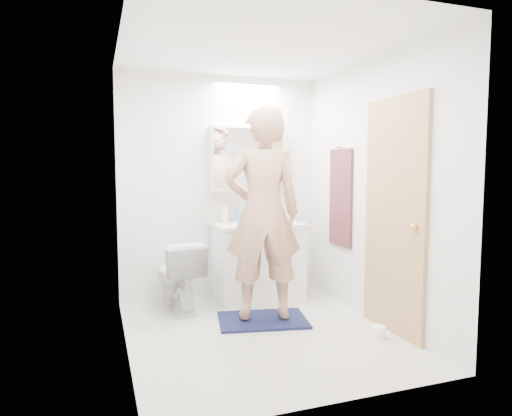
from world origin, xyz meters
name	(u,v)px	position (x,y,z in m)	size (l,w,h in m)	color
floor	(260,332)	(0.00, 0.00, 0.00)	(2.50, 2.50, 0.00)	silver
ceiling	(260,45)	(0.00, 0.00, 2.40)	(2.50, 2.50, 0.00)	white
wall_back	(221,187)	(0.00, 1.25, 1.20)	(2.50, 2.50, 0.00)	white
wall_front	(335,204)	(0.00, -1.25, 1.20)	(2.50, 2.50, 0.00)	white
wall_left	(123,196)	(-1.10, 0.00, 1.20)	(2.50, 2.50, 0.00)	white
wall_right	(373,191)	(1.10, 0.00, 1.20)	(2.50, 2.50, 0.00)	white
vanity_cabinet	(258,263)	(0.32, 0.96, 0.39)	(0.90, 0.55, 0.78)	white
countertop	(258,225)	(0.32, 0.96, 0.80)	(0.95, 0.58, 0.04)	silver
sink_basin	(257,221)	(0.32, 0.99, 0.84)	(0.36, 0.36, 0.03)	white
faucet	(251,214)	(0.32, 1.19, 0.90)	(0.02, 0.02, 0.16)	#BBBBBF
medicine_cabinet	(249,159)	(0.30, 1.18, 1.50)	(0.88, 0.14, 0.70)	white
mirror_panel	(252,159)	(0.30, 1.10, 1.50)	(0.84, 0.01, 0.66)	silver
toilet	(178,275)	(-0.56, 0.85, 0.35)	(0.39, 0.69, 0.70)	white
bath_rug	(263,320)	(0.12, 0.26, 0.01)	(0.80, 0.55, 0.02)	#14123A
person	(263,213)	(0.12, 0.26, 1.00)	(0.69, 0.46, 1.90)	tan
door	(394,216)	(1.08, -0.35, 1.00)	(0.04, 0.80, 2.00)	#A47F52
door_knob	(414,227)	(1.04, -0.65, 0.95)	(0.06, 0.06, 0.06)	gold
towel	(340,198)	(1.08, 0.55, 1.10)	(0.02, 0.42, 1.00)	#131C3E
towel_hook	(340,147)	(1.07, 0.55, 1.62)	(0.02, 0.02, 0.07)	silver
soap_bottle_a	(224,212)	(-0.01, 1.11, 0.93)	(0.09, 0.09, 0.22)	beige
soap_bottle_b	(238,213)	(0.15, 1.15, 0.91)	(0.08, 0.09, 0.19)	#5E86CB
toothbrush_cup	(270,217)	(0.53, 1.12, 0.86)	(0.09, 0.09, 0.08)	#384EAA
toilet_paper_roll	(379,332)	(0.88, -0.44, 0.05)	(0.11, 0.11, 0.10)	white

